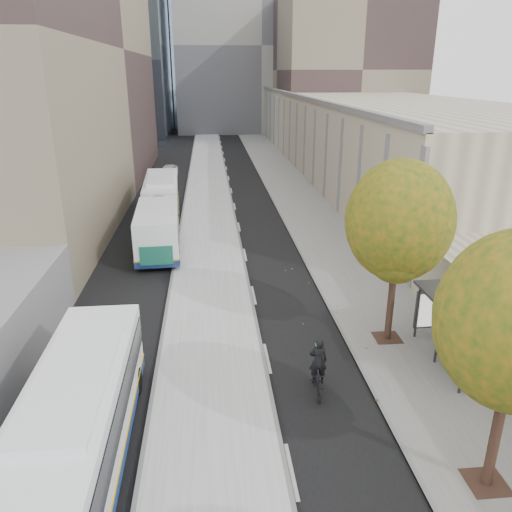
{
  "coord_description": "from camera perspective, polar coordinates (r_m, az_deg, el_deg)",
  "views": [
    {
      "loc": [
        -3.71,
        -5.06,
        10.68
      ],
      "look_at": [
        -1.63,
        17.0,
        2.5
      ],
      "focal_mm": 35.0,
      "sensor_mm": 36.0,
      "label": 1
    }
  ],
  "objects": [
    {
      "name": "bus_shelter",
      "position": [
        20.43,
        22.73,
        -6.0
      ],
      "size": [
        1.9,
        4.4,
        2.53
      ],
      "color": "#383A3F",
      "rests_on": "sidewalk"
    },
    {
      "name": "cyclist",
      "position": [
        17.97,
        7.04,
        -13.19
      ],
      "size": [
        0.66,
        1.76,
        2.22
      ],
      "rotation": [
        0.0,
        0.0,
        -0.05
      ],
      "color": "black",
      "rests_on": "ground"
    },
    {
      "name": "bus_far",
      "position": [
        36.36,
        -10.87,
        5.39
      ],
      "size": [
        3.45,
        17.35,
        2.87
      ],
      "rotation": [
        0.0,
        0.0,
        0.05
      ],
      "color": "white",
      "rests_on": "ground"
    },
    {
      "name": "tree_c",
      "position": [
        20.23,
        16.05,
        3.89
      ],
      "size": [
        4.2,
        4.2,
        7.28
      ],
      "color": "black",
      "rests_on": "sidewalk"
    },
    {
      "name": "bus_platform",
      "position": [
        41.44,
        -5.48,
        5.35
      ],
      "size": [
        4.25,
        150.0,
        0.15
      ],
      "primitive_type": "cube",
      "color": "#A7A7A7",
      "rests_on": "ground"
    },
    {
      "name": "sidewalk",
      "position": [
        42.18,
        5.5,
        5.57
      ],
      "size": [
        4.75,
        150.0,
        0.08
      ],
      "primitive_type": "cube",
      "color": "gray",
      "rests_on": "ground"
    },
    {
      "name": "distant_car",
      "position": [
        55.48,
        -9.98,
        9.56
      ],
      "size": [
        2.13,
        4.03,
        1.31
      ],
      "primitive_type": "imported",
      "rotation": [
        0.0,
        0.0,
        -0.16
      ],
      "color": "#BABABA",
      "rests_on": "ground"
    },
    {
      "name": "building_tan",
      "position": [
        71.99,
        10.43,
        14.63
      ],
      "size": [
        18.0,
        92.0,
        8.0
      ],
      "primitive_type": "cube",
      "color": "#A19382",
      "rests_on": "ground"
    },
    {
      "name": "building_far_block",
      "position": [
        101.62,
        0.09,
        22.71
      ],
      "size": [
        30.0,
        18.0,
        30.0
      ],
      "primitive_type": "cube",
      "color": "#98958C",
      "rests_on": "ground"
    }
  ]
}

